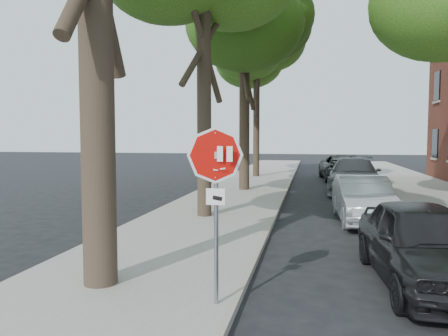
{
  "coord_description": "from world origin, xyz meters",
  "views": [
    {
      "loc": [
        0.64,
        -6.15,
        2.59
      ],
      "look_at": [
        -0.81,
        1.15,
        2.05
      ],
      "focal_mm": 35.0,
      "sensor_mm": 36.0,
      "label": 1
    }
  ],
  "objects_px": {
    "tree_far": "(257,62)",
    "car_b": "(363,199)",
    "car_a": "(424,243)",
    "tree_mid_b": "(245,19)",
    "stop_sign": "(216,181)",
    "car_d": "(344,168)",
    "car_c": "(354,175)"
  },
  "relations": [
    {
      "from": "stop_sign",
      "to": "car_b",
      "type": "xyz_separation_m",
      "value": [
        2.92,
        7.54,
        -1.26
      ]
    },
    {
      "from": "car_a",
      "to": "car_c",
      "type": "height_order",
      "value": "car_c"
    },
    {
      "from": "car_b",
      "to": "car_d",
      "type": "relative_size",
      "value": 0.76
    },
    {
      "from": "car_a",
      "to": "car_c",
      "type": "distance_m",
      "value": 12.69
    },
    {
      "from": "tree_mid_b",
      "to": "car_d",
      "type": "distance_m",
      "value": 10.82
    },
    {
      "from": "car_c",
      "to": "tree_far",
      "type": "bearing_deg",
      "value": 133.09
    },
    {
      "from": "car_b",
      "to": "car_d",
      "type": "distance_m",
      "value": 12.9
    },
    {
      "from": "car_a",
      "to": "stop_sign",
      "type": "bearing_deg",
      "value": -154.26
    },
    {
      "from": "stop_sign",
      "to": "car_b",
      "type": "distance_m",
      "value": 8.18
    },
    {
      "from": "car_b",
      "to": "car_d",
      "type": "xyz_separation_m",
      "value": [
        0.38,
        12.9,
        0.07
      ]
    },
    {
      "from": "tree_far",
      "to": "car_b",
      "type": "height_order",
      "value": "tree_far"
    },
    {
      "from": "tree_far",
      "to": "car_a",
      "type": "distance_m",
      "value": 21.0
    },
    {
      "from": "car_c",
      "to": "stop_sign",
      "type": "bearing_deg",
      "value": -98.73
    },
    {
      "from": "car_d",
      "to": "stop_sign",
      "type": "bearing_deg",
      "value": -103.3
    },
    {
      "from": "tree_mid_b",
      "to": "car_a",
      "type": "xyz_separation_m",
      "value": [
        5.02,
        -12.26,
        -7.27
      ]
    },
    {
      "from": "tree_far",
      "to": "car_a",
      "type": "bearing_deg",
      "value": -74.55
    },
    {
      "from": "car_b",
      "to": "car_a",
      "type": "bearing_deg",
      "value": -88.68
    },
    {
      "from": "car_d",
      "to": "car_c",
      "type": "bearing_deg",
      "value": -94.13
    },
    {
      "from": "tree_mid_b",
      "to": "tree_far",
      "type": "distance_m",
      "value": 7.04
    },
    {
      "from": "stop_sign",
      "to": "tree_mid_b",
      "type": "height_order",
      "value": "tree_mid_b"
    },
    {
      "from": "car_d",
      "to": "car_a",
      "type": "bearing_deg",
      "value": -94.13
    },
    {
      "from": "tree_far",
      "to": "car_d",
      "type": "height_order",
      "value": "tree_far"
    },
    {
      "from": "tree_far",
      "to": "car_b",
      "type": "relative_size",
      "value": 2.22
    },
    {
      "from": "tree_far",
      "to": "car_c",
      "type": "distance_m",
      "value": 10.6
    },
    {
      "from": "tree_far",
      "to": "stop_sign",
      "type": "bearing_deg",
      "value": -84.54
    },
    {
      "from": "stop_sign",
      "to": "car_a",
      "type": "height_order",
      "value": "stop_sign"
    },
    {
      "from": "car_a",
      "to": "tree_mid_b",
      "type": "bearing_deg",
      "value": 108.26
    },
    {
      "from": "tree_far",
      "to": "car_b",
      "type": "xyz_separation_m",
      "value": [
        4.94,
        -13.6,
        -6.52
      ]
    },
    {
      "from": "tree_mid_b",
      "to": "car_b",
      "type": "relative_size",
      "value": 2.47
    },
    {
      "from": "stop_sign",
      "to": "car_d",
      "type": "xyz_separation_m",
      "value": [
        3.3,
        20.43,
        -1.18
      ]
    },
    {
      "from": "car_c",
      "to": "car_d",
      "type": "relative_size",
      "value": 1.02
    },
    {
      "from": "car_a",
      "to": "car_c",
      "type": "relative_size",
      "value": 0.77
    }
  ]
}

